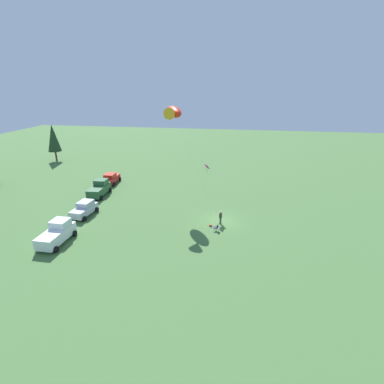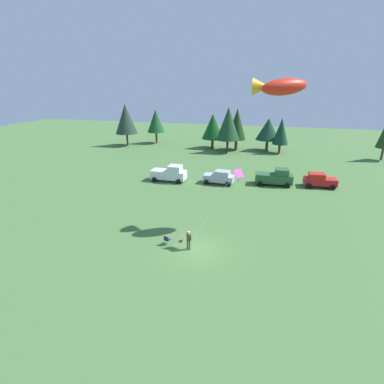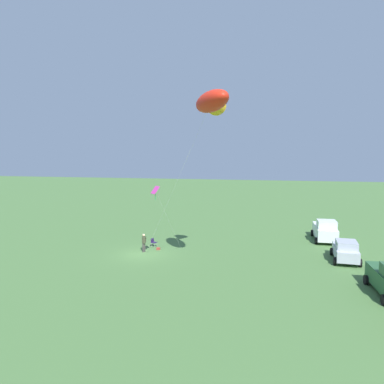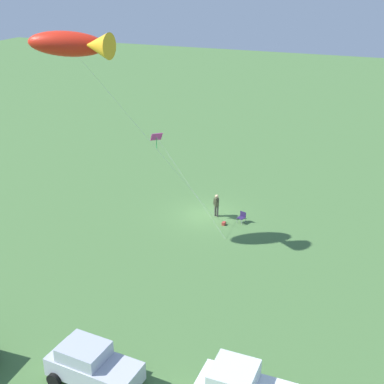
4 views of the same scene
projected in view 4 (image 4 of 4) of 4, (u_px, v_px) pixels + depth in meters
ground_plane at (206, 215)px, 39.78m from camera, size 160.00×160.00×0.00m
person_kite_flyer at (217, 204)px, 39.22m from camera, size 0.51×0.45×1.74m
folding_chair at (242, 216)px, 38.46m from camera, size 0.61×0.61×0.82m
backpack_on_grass at (224, 223)px, 38.28m from camera, size 0.23×0.33×0.22m
car_silver_compact at (92, 365)px, 23.58m from camera, size 4.33×2.49×1.89m
kite_large_fish at (75, 44)px, 30.35m from camera, size 9.06×8.94×13.93m
kite_diamond_rainbow at (159, 140)px, 36.43m from camera, size 5.94×1.43×6.69m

